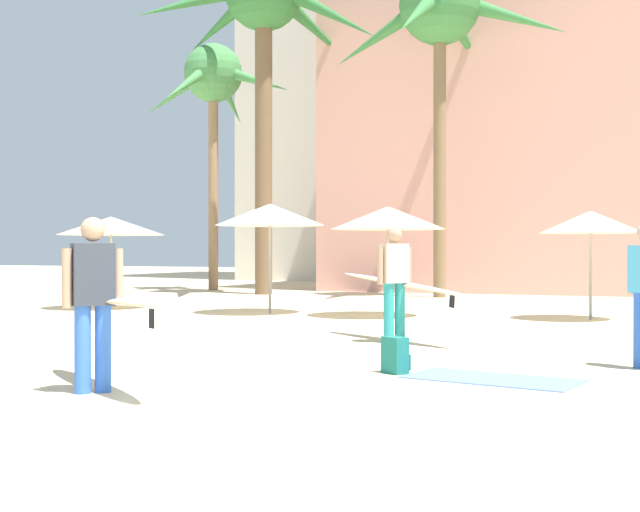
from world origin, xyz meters
TOP-DOWN VIEW (x-y plane):
  - ground at (0.00, 0.00)m, footprint 120.00×120.00m
  - palm_tree_far_left at (-8.66, 18.80)m, footprint 7.94×7.78m
  - palm_tree_left at (-2.92, 19.27)m, footprint 7.47×7.33m
  - palm_tree_center at (-11.70, 20.90)m, footprint 6.37×6.12m
  - cafe_umbrella_0 at (-9.17, 11.30)m, footprint 2.60×2.60m
  - cafe_umbrella_1 at (2.00, 12.09)m, footprint 2.06×2.06m
  - cafe_umbrella_2 at (-4.85, 11.27)m, footprint 2.48×2.48m
  - cafe_umbrella_6 at (-2.09, 11.33)m, footprint 2.45×2.45m
  - beach_towel at (1.66, 3.24)m, footprint 1.99×1.26m
  - backpack at (0.54, 3.30)m, footprint 0.35×0.34m
  - person_near_right at (-0.43, 6.54)m, footprint 2.69×2.02m
  - person_mid_right at (-1.85, 1.00)m, footprint 2.45×1.87m

SIDE VIEW (x-z plane):
  - ground at x=0.00m, z-range 0.00..0.00m
  - beach_towel at x=1.66m, z-range 0.00..0.01m
  - backpack at x=0.54m, z-range -0.01..0.41m
  - person_mid_right at x=-1.85m, z-range 0.06..1.80m
  - person_near_right at x=-0.43m, z-range 0.06..1.83m
  - cafe_umbrella_1 at x=2.00m, z-range 0.88..3.11m
  - cafe_umbrella_0 at x=-9.17m, z-range 0.90..3.15m
  - cafe_umbrella_6 at x=-2.09m, z-range 0.93..3.30m
  - cafe_umbrella_2 at x=-4.85m, z-range 0.99..3.46m
  - palm_tree_center at x=-11.70m, z-range 2.97..11.85m
  - palm_tree_left at x=-2.92m, z-range 3.42..13.57m
  - palm_tree_far_left at x=-8.66m, z-range 3.51..14.62m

